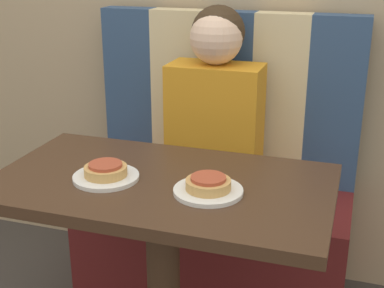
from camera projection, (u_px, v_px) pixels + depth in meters
The scene contains 8 objects.
booth_seat at pixel (213, 242), 2.19m from camera, with size 1.06×0.48×0.47m.
booth_backrest at pixel (228, 96), 2.17m from camera, with size 1.06×0.10×0.67m.
dining_table at pixel (162, 218), 1.56m from camera, with size 0.96×0.55×0.76m.
person at pixel (216, 102), 1.99m from camera, with size 0.35×0.22×0.71m.
plate_left at pixel (106, 177), 1.52m from camera, with size 0.19×0.19×0.01m.
plate_right at pixel (208, 191), 1.43m from camera, with size 0.19×0.19×0.01m.
pizza_left at pixel (106, 170), 1.51m from camera, with size 0.12×0.12×0.04m.
pizza_right at pixel (208, 183), 1.42m from camera, with size 0.12×0.12×0.04m.
Camera 1 is at (0.51, -1.29, 1.37)m, focal length 50.00 mm.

